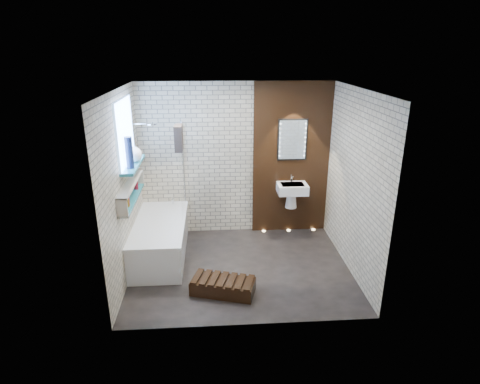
{
  "coord_description": "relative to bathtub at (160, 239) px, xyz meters",
  "views": [
    {
      "loc": [
        -0.37,
        -5.19,
        3.13
      ],
      "look_at": [
        0.0,
        0.15,
        1.15
      ],
      "focal_mm": 29.82,
      "sensor_mm": 36.0,
      "label": 1
    }
  ],
  "objects": [
    {
      "name": "niche_bottles",
      "position": [
        -0.31,
        -0.35,
        0.87
      ],
      "size": [
        0.06,
        0.75,
        0.14
      ],
      "color": "maroon",
      "rests_on": "display_niche"
    },
    {
      "name": "bath_screen",
      "position": [
        0.35,
        0.44,
        0.99
      ],
      "size": [
        0.01,
        0.78,
        1.4
      ],
      "primitive_type": "cube",
      "color": "white",
      "rests_on": "bathtub"
    },
    {
      "name": "ground",
      "position": [
        1.22,
        -0.45,
        -0.29
      ],
      "size": [
        3.2,
        3.2,
        0.0
      ],
      "primitive_type": "plane",
      "color": "black",
      "rests_on": "ground"
    },
    {
      "name": "walnut_panel",
      "position": [
        2.17,
        0.82,
        1.01
      ],
      "size": [
        1.3,
        0.06,
        2.6
      ],
      "primitive_type": "cube",
      "color": "black",
      "rests_on": "ground"
    },
    {
      "name": "display_niche",
      "position": [
        -0.31,
        -0.3,
        0.91
      ],
      "size": [
        0.14,
        1.3,
        0.26
      ],
      "color": "#22727F",
      "rests_on": "room_shell"
    },
    {
      "name": "clerestory_window",
      "position": [
        -0.34,
        -0.1,
        1.61
      ],
      "size": [
        0.18,
        1.0,
        0.94
      ],
      "color": "#7FADE0",
      "rests_on": "room_shell"
    },
    {
      "name": "sill_vases",
      "position": [
        -0.28,
        -0.12,
        1.4
      ],
      "size": [
        0.22,
        0.47,
        0.44
      ],
      "color": "#131C36",
      "rests_on": "clerestory_window"
    },
    {
      "name": "washbasin",
      "position": [
        2.17,
        0.62,
        0.5
      ],
      "size": [
        0.5,
        0.36,
        0.58
      ],
      "color": "white",
      "rests_on": "walnut_panel"
    },
    {
      "name": "towel",
      "position": [
        0.35,
        0.15,
        1.56
      ],
      "size": [
        0.11,
        0.29,
        0.38
      ],
      "primitive_type": "cube",
      "color": "black",
      "rests_on": "bath_screen"
    },
    {
      "name": "room_shell",
      "position": [
        1.22,
        -0.45,
        1.01
      ],
      "size": [
        3.24,
        3.2,
        2.6
      ],
      "color": "tan",
      "rests_on": "ground"
    },
    {
      "name": "walnut_step",
      "position": [
        0.94,
        -1.08,
        -0.2
      ],
      "size": [
        0.9,
        0.59,
        0.19
      ],
      "primitive_type": "cube",
      "rotation": [
        0.0,
        0.0,
        -0.29
      ],
      "color": "black",
      "rests_on": "ground"
    },
    {
      "name": "bathtub",
      "position": [
        0.0,
        0.0,
        0.0
      ],
      "size": [
        0.79,
        1.74,
        0.7
      ],
      "color": "white",
      "rests_on": "ground"
    },
    {
      "name": "shower_head",
      "position": [
        -0.08,
        0.5,
        1.71
      ],
      "size": [
        0.18,
        0.18,
        0.02
      ],
      "primitive_type": "cylinder",
      "color": "silver",
      "rests_on": "room_shell"
    },
    {
      "name": "led_mirror",
      "position": [
        2.17,
        0.78,
        1.36
      ],
      "size": [
        0.5,
        0.02,
        0.7
      ],
      "color": "black",
      "rests_on": "walnut_panel"
    },
    {
      "name": "floor_uplights",
      "position": [
        2.17,
        0.75,
        -0.29
      ],
      "size": [
        0.96,
        0.06,
        0.01
      ],
      "color": "#FFD899",
      "rests_on": "ground"
    }
  ]
}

